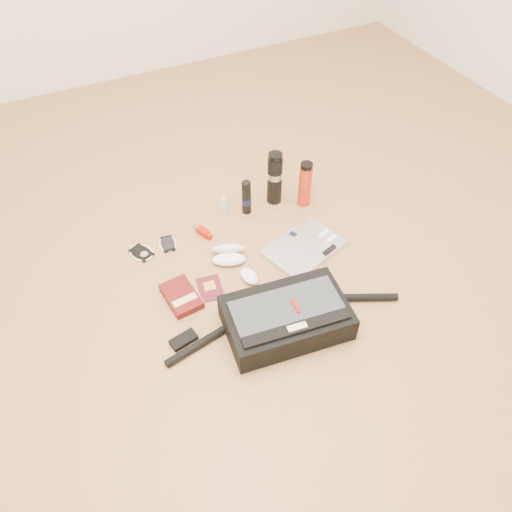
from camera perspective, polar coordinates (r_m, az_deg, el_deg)
name	(u,v)px	position (r m, az deg, el deg)	size (l,w,h in m)	color
ground	(264,286)	(2.07, 0.88, -3.47)	(4.00, 4.00, 0.00)	#A26F43
messenger_bag	(286,318)	(1.90, 3.43, -7.04)	(0.95, 0.34, 0.13)	black
laptop	(304,248)	(2.21, 5.54, 0.95)	(0.39, 0.32, 0.03)	silver
book	(182,296)	(2.04, -8.49, -4.57)	(0.14, 0.19, 0.03)	#4D0D0C
passport	(210,288)	(2.07, -5.25, -3.67)	(0.11, 0.14, 0.01)	#50101C
mouse	(249,276)	(2.08, -0.79, -2.30)	(0.07, 0.11, 0.03)	white
sunglasses_case	(229,254)	(2.15, -3.14, 0.21)	(0.18, 0.17, 0.08)	white
ipod	(141,253)	(2.24, -12.97, 0.36)	(0.12, 0.12, 0.01)	black
phone	(168,244)	(2.26, -10.04, 1.39)	(0.09, 0.10, 0.01)	black
inhaler	(203,232)	(2.28, -6.11, 2.79)	(0.06, 0.11, 0.03)	#A50F06
spray_bottle	(224,205)	(2.37, -3.65, 5.88)	(0.03, 0.03, 0.10)	#ABD3EF
aerosol_can	(246,197)	(2.33, -1.10, 6.77)	(0.05, 0.05, 0.19)	black
thermos_black	(275,178)	(2.37, 2.15, 8.90)	(0.09, 0.09, 0.27)	black
thermos_red	(305,184)	(2.37, 5.62, 8.14)	(0.08, 0.08, 0.23)	#B32B17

